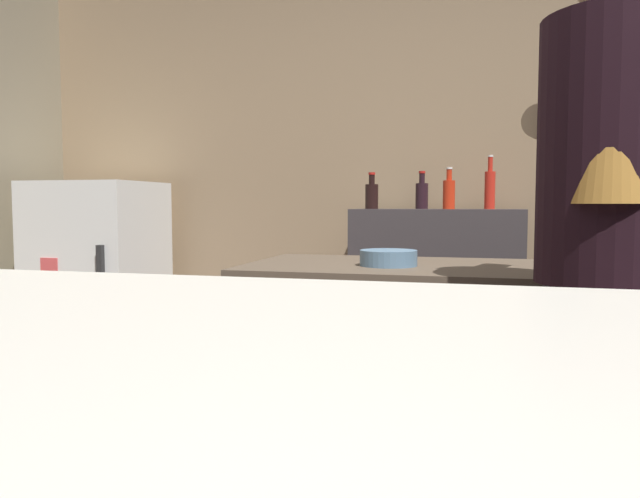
# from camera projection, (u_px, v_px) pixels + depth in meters

# --- Properties ---
(wall_back) EXTENTS (5.20, 0.10, 2.70)m
(wall_back) POSITION_uv_depth(u_px,v_px,m) (479.00, 154.00, 3.27)
(wall_back) COLOR #967B5A
(wall_back) RESTS_ON ground
(prep_counter) EXTENTS (2.10, 0.60, 0.89)m
(prep_counter) POSITION_uv_depth(u_px,v_px,m) (593.00, 419.00, 1.81)
(prep_counter) COLOR brown
(prep_counter) RESTS_ON ground
(back_shelf) EXTENTS (0.84, 0.36, 1.06)m
(back_shelf) POSITION_uv_depth(u_px,v_px,m) (436.00, 313.00, 3.11)
(back_shelf) COLOR #3C3638
(back_shelf) RESTS_ON ground
(mini_fridge) EXTENTS (0.62, 0.58, 1.21)m
(mini_fridge) POSITION_uv_depth(u_px,v_px,m) (98.00, 291.00, 3.42)
(mini_fridge) COLOR white
(mini_fridge) RESTS_ON ground
(bartender) EXTENTS (0.49, 0.55, 1.70)m
(bartender) POSITION_uv_depth(u_px,v_px,m) (615.00, 248.00, 1.34)
(bartender) COLOR #363036
(bartender) RESTS_ON ground
(mixing_bowl) EXTENTS (0.18, 0.18, 0.05)m
(mixing_bowl) POSITION_uv_depth(u_px,v_px,m) (388.00, 258.00, 1.88)
(mixing_bowl) COLOR slate
(mixing_bowl) RESTS_ON prep_counter
(bottle_vinegar) EXTENTS (0.05, 0.05, 0.27)m
(bottle_vinegar) POSITION_uv_depth(u_px,v_px,m) (490.00, 188.00, 3.06)
(bottle_vinegar) COLOR red
(bottle_vinegar) RESTS_ON back_shelf
(bottle_olive_oil) EXTENTS (0.07, 0.07, 0.19)m
(bottle_olive_oil) POSITION_uv_depth(u_px,v_px,m) (422.00, 194.00, 3.17)
(bottle_olive_oil) COLOR black
(bottle_olive_oil) RESTS_ON back_shelf
(bottle_hot_sauce) EXTENTS (0.06, 0.06, 0.21)m
(bottle_hot_sauce) POSITION_uv_depth(u_px,v_px,m) (449.00, 193.00, 3.02)
(bottle_hot_sauce) COLOR red
(bottle_hot_sauce) RESTS_ON back_shelf
(bottle_soy) EXTENTS (0.07, 0.07, 0.19)m
(bottle_soy) POSITION_uv_depth(u_px,v_px,m) (372.00, 195.00, 3.15)
(bottle_soy) COLOR black
(bottle_soy) RESTS_ON back_shelf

